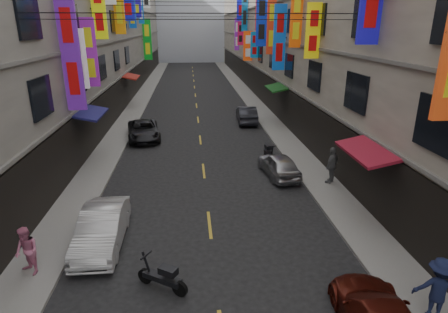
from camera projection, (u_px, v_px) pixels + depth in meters
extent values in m
cube|color=slate|center=(136.00, 106.00, 37.31)|extent=(2.00, 90.00, 0.12)
cube|color=slate|center=(255.00, 104.00, 38.34)|extent=(2.00, 90.00, 0.12)
cube|color=gray|center=(61.00, 4.00, 33.65)|extent=(10.00, 90.00, 19.00)
cube|color=black|center=(125.00, 92.00, 36.75)|extent=(0.12, 85.50, 3.00)
cube|color=#66635E|center=(124.00, 74.00, 36.18)|extent=(0.16, 90.00, 0.14)
cube|color=#66635E|center=(121.00, 40.00, 35.12)|extent=(0.16, 90.00, 0.14)
cube|color=#66635E|center=(118.00, 3.00, 34.06)|extent=(0.16, 90.00, 0.14)
cube|color=#AFA492|center=(320.00, 5.00, 35.72)|extent=(10.00, 90.00, 19.00)
cube|color=black|center=(265.00, 90.00, 37.95)|extent=(0.12, 85.50, 3.00)
cube|color=#66635E|center=(265.00, 73.00, 37.38)|extent=(0.16, 90.00, 0.14)
cube|color=#66635E|center=(266.00, 39.00, 36.32)|extent=(0.16, 90.00, 0.14)
cube|color=#66635E|center=(268.00, 4.00, 35.25)|extent=(0.16, 90.00, 0.14)
cube|color=#B3B9C8|center=(190.00, 9.00, 81.15)|extent=(18.00, 8.00, 22.00)
cube|color=#5B1C9A|center=(71.00, 52.00, 18.41)|extent=(0.92, 0.18, 5.75)
cylinder|color=black|center=(69.00, 52.00, 18.41)|extent=(1.02, 0.08, 0.08)
cube|color=white|center=(80.00, 59.00, 20.34)|extent=(0.70, 0.18, 3.18)
cylinder|color=black|center=(79.00, 59.00, 20.33)|extent=(0.80, 0.08, 0.08)
cube|color=yellow|center=(313.00, 31.00, 21.35)|extent=(0.84, 0.18, 3.05)
cylinder|color=black|center=(314.00, 31.00, 21.35)|extent=(0.94, 0.08, 0.08)
cube|color=purple|center=(90.00, 53.00, 22.31)|extent=(0.80, 0.18, 3.99)
cylinder|color=black|center=(89.00, 53.00, 22.30)|extent=(0.90, 0.08, 0.08)
cube|color=#E5510C|center=(296.00, 17.00, 24.64)|extent=(0.78, 0.18, 3.82)
cylinder|color=black|center=(297.00, 17.00, 24.64)|extent=(0.88, 0.08, 0.08)
cube|color=#EAFF0D|center=(99.00, 8.00, 24.58)|extent=(0.89, 0.18, 3.86)
cylinder|color=black|center=(98.00, 8.00, 24.58)|extent=(0.99, 0.08, 0.08)
cube|color=blue|center=(279.00, 38.00, 28.97)|extent=(0.96, 0.18, 4.91)
cylinder|color=black|center=(280.00, 38.00, 28.98)|extent=(1.06, 0.08, 0.08)
cube|color=red|center=(271.00, 26.00, 32.07)|extent=(0.77, 0.18, 4.75)
cylinder|color=black|center=(272.00, 26.00, 32.08)|extent=(0.87, 0.08, 0.08)
cube|color=#0F2BB7|center=(262.00, 20.00, 35.57)|extent=(1.04, 0.18, 4.81)
cylinder|color=black|center=(262.00, 20.00, 35.58)|extent=(1.14, 0.08, 0.08)
cube|color=#1015C3|center=(128.00, 0.00, 35.97)|extent=(1.15, 0.18, 3.83)
cylinder|color=black|center=(127.00, 0.00, 35.97)|extent=(1.25, 0.08, 0.08)
cube|color=red|center=(259.00, 15.00, 37.79)|extent=(0.68, 0.18, 3.09)
cylinder|color=black|center=(259.00, 15.00, 37.80)|extent=(0.78, 0.08, 0.08)
cube|color=#0E6CAE|center=(254.00, 45.00, 40.41)|extent=(0.84, 0.18, 2.70)
cylinder|color=black|center=(255.00, 45.00, 40.42)|extent=(0.94, 0.08, 0.08)
cube|color=#0F4BAF|center=(132.00, 12.00, 39.77)|extent=(0.78, 0.18, 3.32)
cylinder|color=black|center=(132.00, 12.00, 39.76)|extent=(0.88, 0.08, 0.08)
cube|color=#1C0EAE|center=(136.00, 2.00, 41.77)|extent=(1.10, 0.18, 3.28)
cylinder|color=black|center=(135.00, 2.00, 41.77)|extent=(1.20, 0.08, 0.08)
cube|color=#FB480D|center=(248.00, 46.00, 44.17)|extent=(1.06, 0.18, 3.37)
cylinder|color=black|center=(248.00, 46.00, 44.18)|extent=(1.16, 0.08, 0.08)
cube|color=#0B5289|center=(245.00, 6.00, 46.63)|extent=(0.75, 0.18, 5.95)
cylinder|color=black|center=(245.00, 6.00, 46.64)|extent=(0.85, 0.08, 0.08)
cube|color=#0F56B2|center=(141.00, 8.00, 47.59)|extent=(0.69, 0.18, 3.78)
cylinder|color=black|center=(140.00, 8.00, 47.59)|extent=(0.79, 0.08, 0.08)
cube|color=#1016BD|center=(241.00, 2.00, 48.37)|extent=(1.11, 0.18, 4.49)
cylinder|color=black|center=(242.00, 2.00, 48.38)|extent=(1.21, 0.08, 0.08)
cube|color=#C71242|center=(241.00, 34.00, 50.93)|extent=(0.81, 0.18, 3.06)
cylinder|color=black|center=(241.00, 34.00, 50.93)|extent=(0.91, 0.08, 0.08)
cube|color=#0B811A|center=(147.00, 40.00, 52.18)|extent=(1.14, 0.18, 5.49)
cylinder|color=black|center=(147.00, 40.00, 52.17)|extent=(1.24, 0.08, 0.08)
cube|color=#781C9C|center=(237.00, 34.00, 55.19)|extent=(0.69, 0.18, 4.53)
cylinder|color=black|center=(237.00, 34.00, 55.20)|extent=(0.79, 0.08, 0.08)
cube|color=maroon|center=(367.00, 151.00, 14.85)|extent=(1.39, 3.20, 0.41)
cube|color=#1A1855|center=(91.00, 113.00, 21.28)|extent=(1.39, 3.20, 0.41)
cube|color=#134A16|center=(277.00, 87.00, 29.88)|extent=(1.39, 3.20, 0.41)
cube|color=maroon|center=(131.00, 76.00, 36.30)|extent=(1.39, 3.20, 0.41)
cylinder|color=black|center=(202.00, 13.00, 16.34)|extent=(14.00, 0.04, 0.04)
cylinder|color=black|center=(195.00, 2.00, 29.09)|extent=(14.00, 0.04, 0.04)
cylinder|color=black|center=(193.00, 17.00, 42.50)|extent=(14.00, 0.04, 0.04)
cube|color=gold|center=(210.00, 224.00, 15.30)|extent=(0.12, 2.20, 0.01)
cube|color=gold|center=(204.00, 171.00, 20.94)|extent=(0.12, 2.20, 0.01)
cube|color=gold|center=(200.00, 140.00, 26.57)|extent=(0.12, 2.20, 0.01)
cube|color=gold|center=(198.00, 120.00, 32.21)|extent=(0.12, 2.20, 0.01)
cube|color=gold|center=(197.00, 106.00, 37.84)|extent=(0.12, 2.20, 0.01)
cube|color=gold|center=(195.00, 95.00, 43.48)|extent=(0.12, 2.20, 0.01)
cube|color=gold|center=(194.00, 87.00, 49.11)|extent=(0.12, 2.20, 0.01)
cube|color=gold|center=(194.00, 81.00, 54.75)|extent=(0.12, 2.20, 0.01)
cube|color=gold|center=(193.00, 75.00, 60.38)|extent=(0.12, 2.20, 0.01)
cube|color=gold|center=(193.00, 71.00, 66.02)|extent=(0.12, 2.20, 0.01)
cube|color=gold|center=(192.00, 68.00, 71.65)|extent=(0.12, 2.20, 0.01)
cylinder|color=black|center=(145.00, 276.00, 11.77)|extent=(0.49, 0.37, 0.50)
cylinder|color=black|center=(180.00, 289.00, 11.21)|extent=(0.49, 0.37, 0.50)
cube|color=black|center=(162.00, 278.00, 11.44)|extent=(1.26, 0.95, 0.18)
cube|color=black|center=(168.00, 271.00, 11.22)|extent=(0.64, 0.57, 0.22)
cylinder|color=black|center=(147.00, 265.00, 11.58)|extent=(0.34, 0.26, 0.88)
cylinder|color=black|center=(146.00, 255.00, 11.46)|extent=(0.32, 0.45, 0.06)
cylinder|color=black|center=(272.00, 160.00, 21.93)|extent=(0.17, 0.51, 0.50)
cylinder|color=black|center=(266.00, 153.00, 23.14)|extent=(0.17, 0.51, 0.50)
cube|color=black|center=(269.00, 154.00, 22.49)|extent=(0.42, 1.32, 0.18)
cube|color=black|center=(268.00, 147.00, 22.60)|extent=(0.37, 0.58, 0.22)
cylinder|color=black|center=(272.00, 152.00, 21.88)|extent=(0.11, 0.36, 0.88)
cylinder|color=black|center=(272.00, 146.00, 21.76)|extent=(0.50, 0.11, 0.06)
imported|color=silver|center=(102.00, 228.00, 13.68)|extent=(1.49, 4.22, 1.39)
imported|color=black|center=(144.00, 130.00, 26.56)|extent=(2.82, 4.90, 1.29)
imported|color=#A5A6AA|center=(279.00, 165.00, 20.06)|extent=(1.91, 3.84, 1.26)
imported|color=#27282F|center=(246.00, 114.00, 31.06)|extent=(1.62, 4.24, 1.38)
imported|color=#D16F94|center=(27.00, 251.00, 11.85)|extent=(0.96, 0.93, 1.64)
imported|color=#141937|center=(438.00, 289.00, 9.99)|extent=(1.34, 1.09, 1.85)
imported|color=slate|center=(332.00, 165.00, 18.78)|extent=(1.24, 1.22, 1.90)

